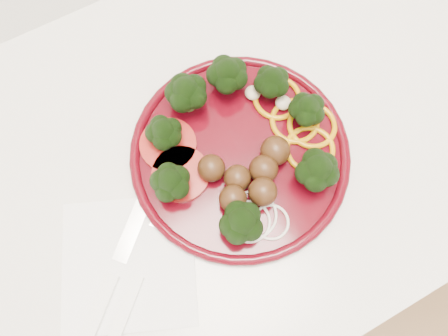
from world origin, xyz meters
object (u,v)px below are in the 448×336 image
napkin (129,263)px  knife (111,280)px  plate (240,148)px  fork (133,291)px

napkin → knife: bearing=-160.5°
plate → fork: 0.23m
napkin → knife: knife is taller
napkin → plate: bearing=17.4°
plate → knife: size_ratio=1.59×
knife → napkin: bearing=-22.7°
plate → knife: plate is taller
plate → fork: plate is taller
plate → napkin: (-0.20, -0.06, -0.02)m
plate → knife: (-0.22, -0.07, -0.01)m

